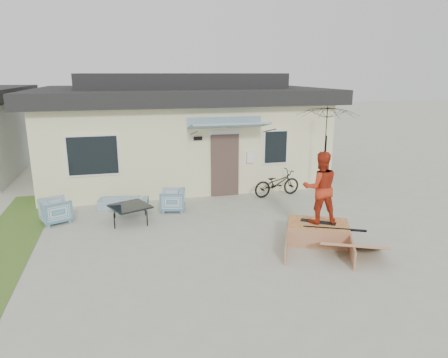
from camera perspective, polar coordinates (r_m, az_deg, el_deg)
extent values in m
plane|color=#A3A594|center=(9.62, 0.91, -10.30)|extent=(90.00, 90.00, 0.00)
cube|color=#3F6324|center=(11.55, -28.04, -7.69)|extent=(1.40, 8.00, 0.01)
cube|color=beige|center=(16.77, -6.23, 5.82)|extent=(10.00, 7.00, 3.00)
cube|color=black|center=(16.59, -6.40, 11.80)|extent=(10.80, 7.80, 0.50)
cube|color=black|center=(16.57, -6.46, 13.70)|extent=(7.50, 4.50, 0.60)
cube|color=#4D3932|center=(13.62, 0.11, 1.92)|extent=(0.95, 0.08, 2.10)
cube|color=white|center=(13.15, -17.96, 3.18)|extent=(1.60, 0.06, 1.30)
cube|color=white|center=(14.07, 7.25, 4.50)|extent=(0.90, 0.06, 1.20)
cube|color=teal|center=(12.89, 0.68, 7.51)|extent=(2.50, 1.09, 0.29)
imported|color=teal|center=(12.90, -13.96, -2.75)|extent=(1.55, 0.69, 0.58)
imported|color=teal|center=(12.26, -22.59, -3.95)|extent=(0.92, 0.95, 0.76)
imported|color=teal|center=(12.38, -7.26, -2.82)|extent=(0.81, 0.84, 0.73)
cube|color=black|center=(11.70, -13.03, -4.78)|extent=(1.28, 1.28, 0.48)
imported|color=black|center=(13.81, 7.47, -0.20)|extent=(1.77, 0.85, 1.08)
cylinder|color=black|center=(13.74, 13.94, 1.60)|extent=(0.05, 0.05, 2.10)
imported|color=black|center=(13.61, 14.13, 4.47)|extent=(2.02, 1.88, 0.90)
cube|color=black|center=(10.32, 13.10, -5.84)|extent=(0.82, 0.68, 0.05)
imported|color=#B22F17|center=(10.04, 13.39, -0.98)|extent=(0.97, 0.81, 1.76)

